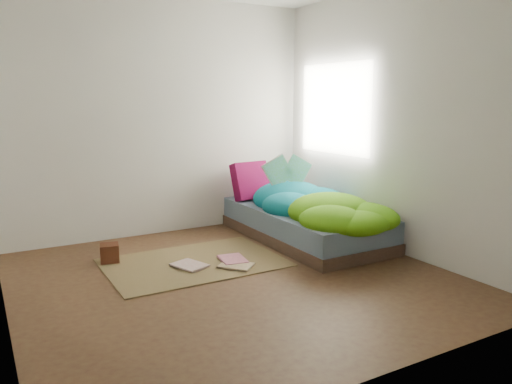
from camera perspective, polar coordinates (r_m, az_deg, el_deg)
ground at (r=4.33m, az=-2.38°, el=-9.85°), size 3.50×3.50×0.00m
room_walls at (r=4.07m, az=-2.44°, el=12.20°), size 3.54×3.54×2.62m
bed at (r=5.47m, az=5.52°, el=-3.64°), size 1.00×2.00×0.34m
duvet at (r=5.22m, az=6.98°, el=-0.51°), size 0.96×1.84×0.34m
rug at (r=4.74m, az=-7.10°, el=-8.01°), size 1.60×1.10×0.01m
pillow_floral at (r=6.21m, az=2.89°, el=0.28°), size 0.58×0.45×0.11m
pillow_magenta at (r=5.86m, az=-0.60°, el=1.27°), size 0.45×0.17×0.44m
open_book at (r=5.54m, az=3.66°, el=3.44°), size 0.48×0.19×0.28m
wooden_box at (r=4.88m, az=-16.39°, el=-6.69°), size 0.20×0.20×0.17m
floor_book_a at (r=4.54m, az=-8.65°, el=-8.65°), size 0.32×0.37×0.02m
floor_book_b at (r=4.69m, az=-4.01°, el=-7.89°), size 0.27×0.34×0.03m
floor_book_c at (r=4.48m, az=-2.81°, el=-8.82°), size 0.35×0.36×0.02m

